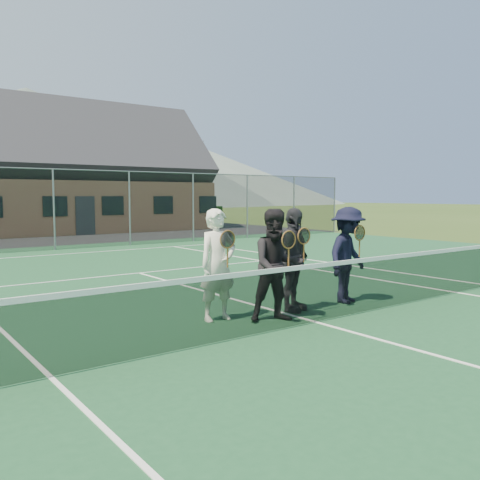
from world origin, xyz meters
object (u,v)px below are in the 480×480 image
at_px(tennis_net, 317,290).
at_px(player_b, 277,265).
at_px(clubhouse, 68,162).
at_px(player_c, 293,260).
at_px(player_a, 218,265).
at_px(player_d, 348,255).

xyz_separation_m(tennis_net, player_b, (-0.44, 0.45, 0.38)).
relative_size(clubhouse, player_c, 8.67).
distance_m(tennis_net, player_c, 0.94).
bearing_deg(player_c, player_a, 170.48).
relative_size(player_a, player_b, 1.00).
relative_size(player_a, player_d, 1.00).
bearing_deg(tennis_net, player_a, 137.48).
xyz_separation_m(player_c, player_d, (1.32, -0.09, -0.00)).
height_order(clubhouse, player_b, clubhouse).
bearing_deg(tennis_net, clubhouse, 80.54).
height_order(tennis_net, player_d, player_d).
xyz_separation_m(tennis_net, player_d, (1.57, 0.74, 0.38)).
height_order(tennis_net, player_b, player_b).
distance_m(clubhouse, player_c, 23.67).
height_order(clubhouse, player_d, clubhouse).
xyz_separation_m(clubhouse, player_b, (-4.44, -23.55, -3.07)).
bearing_deg(tennis_net, player_c, 73.32).
distance_m(player_a, player_c, 1.43).
distance_m(clubhouse, player_a, 23.71).
bearing_deg(player_c, clubhouse, 80.80).
xyz_separation_m(player_a, player_d, (2.73, -0.32, -0.00)).
bearing_deg(clubhouse, player_b, -100.68).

